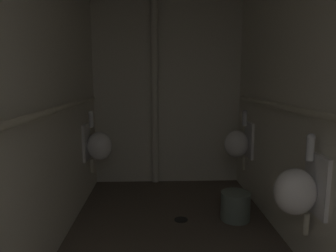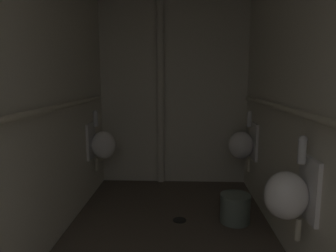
{
  "view_description": "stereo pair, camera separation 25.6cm",
  "coord_description": "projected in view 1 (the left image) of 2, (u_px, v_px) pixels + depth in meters",
  "views": [
    {
      "loc": [
        -0.15,
        0.09,
        1.46
      ],
      "look_at": [
        -0.03,
        3.22,
        0.96
      ],
      "focal_mm": 32.23,
      "sensor_mm": 36.0,
      "label": 1
    },
    {
      "loc": [
        0.11,
        0.09,
        1.46
      ],
      "look_at": [
        -0.03,
        3.22,
        0.96
      ],
      "focal_mm": 32.23,
      "sensor_mm": 36.0,
      "label": 2
    }
  ],
  "objects": [
    {
      "name": "waste_bin",
      "position": [
        235.0,
        206.0,
        3.14
      ],
      "size": [
        0.3,
        0.3,
        0.29
      ],
      "primitive_type": "cylinder",
      "color": "slate",
      "rests_on": "ground"
    },
    {
      "name": "urinal_right_mid",
      "position": [
        298.0,
        190.0,
        2.16
      ],
      "size": [
        0.32,
        0.3,
        0.76
      ],
      "color": "white"
    },
    {
      "name": "floor_drain",
      "position": [
        181.0,
        219.0,
        3.15
      ],
      "size": [
        0.14,
        0.14,
        0.01
      ],
      "primitive_type": "cylinder",
      "color": "black",
      "rests_on": "ground"
    },
    {
      "name": "urinal_right_far",
      "position": [
        238.0,
        143.0,
        3.73
      ],
      "size": [
        0.32,
        0.3,
        0.76
      ],
      "color": "white"
    },
    {
      "name": "wall_right",
      "position": [
        328.0,
        109.0,
        2.08
      ],
      "size": [
        0.06,
        4.37,
        2.5
      ],
      "primitive_type": "cube",
      "color": "silver",
      "rests_on": "ground"
    },
    {
      "name": "wall_left",
      "position": [
        23.0,
        111.0,
        2.01
      ],
      "size": [
        0.06,
        4.37,
        2.5
      ],
      "primitive_type": "cube",
      "color": "silver",
      "rests_on": "ground"
    },
    {
      "name": "supply_pipe_left",
      "position": [
        36.0,
        116.0,
        1.98
      ],
      "size": [
        0.06,
        3.6,
        0.06
      ],
      "color": "beige"
    },
    {
      "name": "standpipe_back_wall",
      "position": [
        155.0,
        94.0,
        4.06
      ],
      "size": [
        0.09,
        0.09,
        2.45
      ],
      "primitive_type": "cylinder",
      "color": "silver",
      "rests_on": "ground"
    },
    {
      "name": "wall_back",
      "position": [
        167.0,
        94.0,
        4.17
      ],
      "size": [
        2.13,
        0.06,
        2.5
      ],
      "primitive_type": "cube",
      "color": "silver",
      "rests_on": "ground"
    },
    {
      "name": "urinal_left_mid",
      "position": [
        98.0,
        145.0,
        3.62
      ],
      "size": [
        0.32,
        0.3,
        0.76
      ],
      "color": "white"
    },
    {
      "name": "supply_pipe_right",
      "position": [
        313.0,
        114.0,
        2.11
      ],
      "size": [
        0.06,
        3.57,
        0.06
      ],
      "color": "beige"
    }
  ]
}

